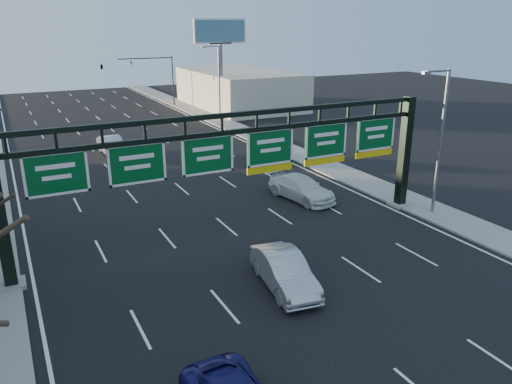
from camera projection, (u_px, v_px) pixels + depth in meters
ground at (322, 307)px, 21.34m from camera, size 160.00×160.00×0.00m
sidewalk_right at (313, 160)px, 43.70m from camera, size 3.00×120.00×0.12m
lane_markings at (173, 181)px, 38.16m from camera, size 21.60×120.00×0.01m
sign_gantry at (243, 159)px, 26.64m from camera, size 24.60×1.20×7.20m
building_right_distant at (240, 89)px, 71.26m from camera, size 12.00×20.00×5.00m
streetlight_near at (440, 135)px, 30.16m from camera, size 2.15×0.22×9.00m
streetlight_far at (218, 80)px, 58.74m from camera, size 2.15×0.22×9.00m
billboard_right at (220, 43)px, 62.74m from camera, size 7.00×0.50×12.00m
traffic_signal_mast at (129, 69)px, 68.28m from camera, size 10.16×0.54×7.00m
car_silver_sedan at (284, 271)px, 22.70m from camera, size 2.39×5.12×1.62m
car_white_wagon at (301, 188)px, 34.15m from camera, size 3.10×5.71×1.57m
car_grey_far at (272, 152)px, 43.92m from camera, size 2.18×4.53×1.49m
car_silver_distant at (112, 146)px, 45.75m from camera, size 1.99×5.00×1.62m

